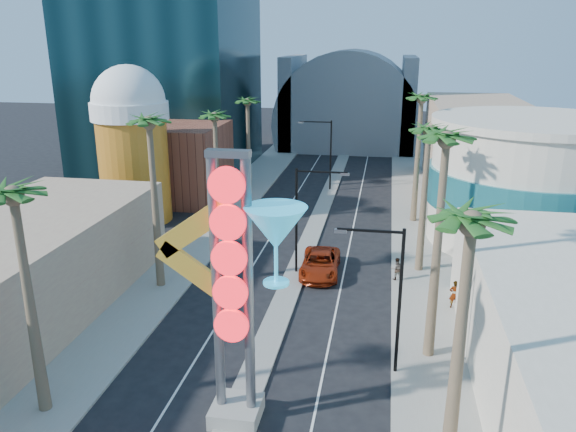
% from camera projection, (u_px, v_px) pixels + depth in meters
% --- Properties ---
extents(sidewalk_west, '(5.00, 100.00, 0.15)m').
position_uv_depth(sidewalk_west, '(228.00, 208.00, 57.42)').
color(sidewalk_west, gray).
rests_on(sidewalk_west, ground).
extents(sidewalk_east, '(5.00, 100.00, 0.15)m').
position_uv_depth(sidewalk_east, '(418.00, 218.00, 54.26)').
color(sidewalk_east, gray).
rests_on(sidewalk_east, ground).
extents(median, '(1.60, 84.00, 0.15)m').
position_uv_depth(median, '(324.00, 204.00, 58.66)').
color(median, gray).
rests_on(median, ground).
extents(brick_filler_west, '(10.00, 10.00, 8.00)m').
position_uv_depth(brick_filler_west, '(176.00, 162.00, 60.13)').
color(brick_filler_west, brown).
rests_on(brick_filler_west, ground).
extents(filler_east, '(10.00, 20.00, 10.00)m').
position_uv_depth(filler_east, '(474.00, 145.00, 63.87)').
color(filler_east, tan).
rests_on(filler_east, ground).
extents(beer_mug, '(7.00, 7.00, 14.50)m').
position_uv_depth(beer_mug, '(132.00, 139.00, 51.62)').
color(beer_mug, '#BD6519').
rests_on(beer_mug, ground).
extents(turquoise_building, '(16.60, 16.60, 10.60)m').
position_uv_depth(turquoise_building, '(529.00, 183.00, 46.58)').
color(turquoise_building, beige).
rests_on(turquoise_building, ground).
extents(canopy, '(22.00, 16.00, 22.00)m').
position_uv_depth(canopy, '(349.00, 119.00, 89.26)').
color(canopy, slate).
rests_on(canopy, ground).
extents(neon_sign, '(6.53, 2.60, 12.55)m').
position_uv_depth(neon_sign, '(251.00, 274.00, 23.46)').
color(neon_sign, gray).
rests_on(neon_sign, ground).
extents(streetlight_0, '(3.79, 0.25, 8.00)m').
position_uv_depth(streetlight_0, '(304.00, 211.00, 40.22)').
color(streetlight_0, black).
rests_on(streetlight_0, ground).
extents(streetlight_1, '(3.79, 0.25, 8.00)m').
position_uv_depth(streetlight_1, '(326.00, 148.00, 62.91)').
color(streetlight_1, black).
rests_on(streetlight_1, ground).
extents(streetlight_2, '(3.45, 0.25, 8.00)m').
position_uv_depth(streetlight_2, '(391.00, 288.00, 27.95)').
color(streetlight_2, black).
rests_on(streetlight_2, ground).
extents(palm_0, '(2.40, 2.40, 11.70)m').
position_uv_depth(palm_0, '(15.00, 209.00, 23.39)').
color(palm_0, brown).
rests_on(palm_0, ground).
extents(palm_1, '(2.40, 2.40, 12.70)m').
position_uv_depth(palm_1, '(150.00, 134.00, 36.25)').
color(palm_1, brown).
rests_on(palm_1, ground).
extents(palm_2, '(2.40, 2.40, 11.20)m').
position_uv_depth(palm_2, '(215.00, 123.00, 49.79)').
color(palm_2, brown).
rests_on(palm_2, ground).
extents(palm_3, '(2.40, 2.40, 11.20)m').
position_uv_depth(palm_3, '(248.00, 107.00, 61.04)').
color(palm_3, brown).
rests_on(palm_3, ground).
extents(palm_4, '(2.40, 2.40, 12.20)m').
position_uv_depth(palm_4, '(470.00, 242.00, 18.38)').
color(palm_4, brown).
rests_on(palm_4, ground).
extents(palm_5, '(2.40, 2.40, 13.20)m').
position_uv_depth(palm_5, '(445.00, 155.00, 27.49)').
color(palm_5, brown).
rests_on(palm_5, ground).
extents(palm_6, '(2.40, 2.40, 11.70)m').
position_uv_depth(palm_6, '(428.00, 140.00, 39.15)').
color(palm_6, brown).
rests_on(palm_6, ground).
extents(palm_7, '(2.40, 2.40, 12.70)m').
position_uv_depth(palm_7, '(421.00, 107.00, 50.13)').
color(palm_7, brown).
rests_on(palm_7, ground).
extents(red_pickup, '(2.96, 6.03, 1.65)m').
position_uv_depth(red_pickup, '(320.00, 263.00, 41.41)').
color(red_pickup, '#97260B').
rests_on(red_pickup, ground).
extents(pedestrian_a, '(0.72, 0.51, 1.87)m').
position_uv_depth(pedestrian_a, '(454.00, 294.00, 35.85)').
color(pedestrian_a, gray).
rests_on(pedestrian_a, sidewalk_east).
extents(pedestrian_b, '(0.92, 0.78, 1.65)m').
position_uv_depth(pedestrian_b, '(396.00, 269.00, 40.10)').
color(pedestrian_b, gray).
rests_on(pedestrian_b, sidewalk_east).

